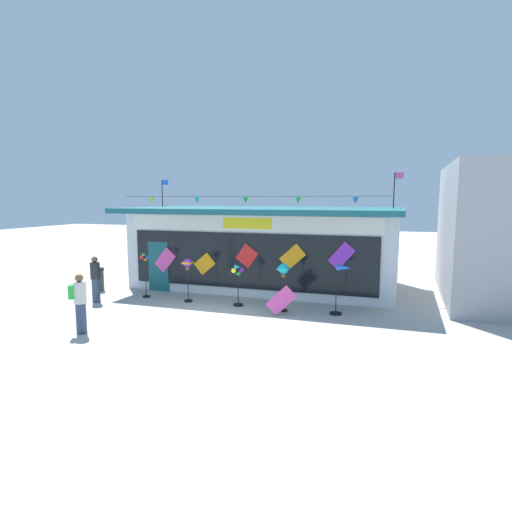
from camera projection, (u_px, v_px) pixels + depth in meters
name	position (u px, v px, depth m)	size (l,w,h in m)	color
ground_plane	(195.00, 320.00, 13.22)	(80.00, 80.00, 0.00)	#ADAAA5
kite_shop_building	(267.00, 246.00, 18.30)	(11.06, 5.94, 4.72)	silver
wind_spinner_far_left	(145.00, 271.00, 16.16)	(0.32, 0.29, 1.70)	black
wind_spinner_left	(188.00, 268.00, 15.46)	(0.31, 0.31, 1.59)	black
wind_spinner_center_left	(238.00, 280.00, 14.88)	(0.41, 0.36, 1.47)	black
wind_spinner_center_right	(284.00, 273.00, 14.12)	(0.36, 0.36, 1.61)	black
wind_spinner_right	(341.00, 282.00, 13.72)	(0.66, 0.40, 1.66)	black
person_near_camera	(80.00, 302.00, 11.83)	(0.48, 0.42, 1.68)	#333D56
person_mid_plaza	(95.00, 279.00, 15.44)	(0.34, 0.34, 1.68)	#333D56
trash_bin	(98.00, 279.00, 17.44)	(0.52, 0.52, 0.93)	#2D4238
display_kite_on_ground	(281.00, 300.00, 13.75)	(0.50, 0.03, 0.91)	#EA4CA3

